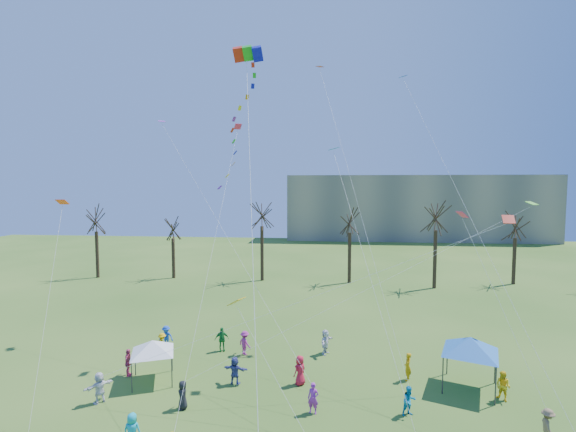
# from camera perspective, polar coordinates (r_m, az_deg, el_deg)

# --- Properties ---
(distant_building) EXTENTS (60.00, 14.00, 15.00)m
(distant_building) POSITION_cam_1_polar(r_m,az_deg,el_deg) (100.09, 17.64, 1.19)
(distant_building) COLOR gray
(distant_building) RESTS_ON ground
(bare_tree_row) EXTENTS (69.51, 8.82, 11.33)m
(bare_tree_row) POSITION_cam_1_polar(r_m,az_deg,el_deg) (51.87, 6.07, -1.54)
(bare_tree_row) COLOR black
(bare_tree_row) RESTS_ON ground
(big_box_kite) EXTENTS (2.34, 6.64, 21.10)m
(big_box_kite) POSITION_cam_1_polar(r_m,az_deg,el_deg) (23.40, -6.42, 12.36)
(big_box_kite) COLOR red
(big_box_kite) RESTS_ON ground
(canopy_tent_white) EXTENTS (3.37, 3.37, 2.71)m
(canopy_tent_white) POSITION_cam_1_polar(r_m,az_deg,el_deg) (28.34, -18.72, -17.18)
(canopy_tent_white) COLOR #3F3F44
(canopy_tent_white) RESTS_ON ground
(canopy_tent_blue) EXTENTS (4.08, 4.08, 3.28)m
(canopy_tent_blue) POSITION_cam_1_polar(r_m,az_deg,el_deg) (28.28, 24.52, -16.34)
(canopy_tent_blue) COLOR #3F3F44
(canopy_tent_blue) RESTS_ON ground
(festival_crowd) EXTENTS (25.01, 15.04, 1.86)m
(festival_crowd) POSITION_cam_1_polar(r_m,az_deg,el_deg) (26.13, -2.60, -22.29)
(festival_crowd) COLOR red
(festival_crowd) RESTS_ON ground
(small_kites_aloft) EXTENTS (29.12, 21.23, 32.31)m
(small_kites_aloft) POSITION_cam_1_polar(r_m,az_deg,el_deg) (26.54, 4.42, 5.04)
(small_kites_aloft) COLOR #FF3F0D
(small_kites_aloft) RESTS_ON ground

